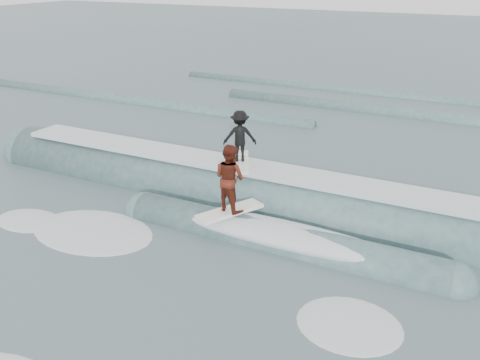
% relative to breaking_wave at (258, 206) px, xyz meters
% --- Properties ---
extents(ground, '(160.00, 160.00, 0.00)m').
position_rel_breaking_wave_xyz_m(ground, '(-0.29, -4.80, -0.04)').
color(ground, '#3B5156').
rests_on(ground, ground).
extents(breaking_wave, '(21.76, 3.92, 2.29)m').
position_rel_breaking_wave_xyz_m(breaking_wave, '(0.00, 0.00, 0.00)').
color(breaking_wave, '#355959').
rests_on(breaking_wave, ground).
extents(surfer_black, '(1.40, 2.03, 1.71)m').
position_rel_breaking_wave_xyz_m(surfer_black, '(-0.81, 0.36, 2.00)').
color(surfer_black, white).
rests_on(surfer_black, ground).
extents(surfer_red, '(1.40, 2.03, 2.01)m').
position_rel_breaking_wave_xyz_m(surfer_red, '(0.01, -1.84, 1.53)').
color(surfer_red, white).
rests_on(surfer_red, ground).
extents(whitewater, '(12.14, 7.81, 0.10)m').
position_rel_breaking_wave_xyz_m(whitewater, '(-0.56, -6.01, -0.04)').
color(whitewater, white).
rests_on(whitewater, ground).
extents(far_swells, '(37.50, 8.65, 0.80)m').
position_rel_breaking_wave_xyz_m(far_swells, '(-3.34, 12.85, -0.04)').
color(far_swells, '#355959').
rests_on(far_swells, ground).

